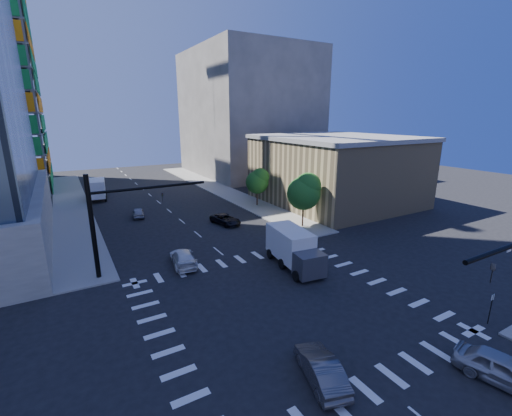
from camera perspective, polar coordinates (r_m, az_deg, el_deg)
ground at (r=26.75m, az=4.53°, el=-15.69°), size 160.00×160.00×0.00m
road_markings at (r=26.75m, az=4.53°, el=-15.68°), size 20.00×20.00×0.01m
sidewalk_ne at (r=65.61m, az=-6.20°, el=3.13°), size 5.00×60.00×0.15m
sidewalk_nw at (r=60.38m, az=-28.43°, el=0.29°), size 5.00×60.00×0.15m
commercial_building at (r=56.51m, az=13.11°, el=6.27°), size 20.50×22.50×10.60m
bg_building_ne at (r=84.04m, az=-1.40°, el=15.41°), size 24.00×30.00×28.00m
signal_mast_nw at (r=31.57m, az=-23.07°, el=-1.13°), size 10.20×0.40×9.00m
tree_south at (r=42.63m, az=8.17°, el=2.83°), size 4.16×4.16×6.82m
tree_north at (r=52.68m, az=0.36°, el=4.58°), size 3.54×3.52×5.78m
no_parking_sign at (r=28.61m, az=34.56°, el=-13.24°), size 0.30×0.06×2.20m
car_nb_near at (r=23.78m, az=35.97°, el=-20.96°), size 2.91×4.99×1.60m
car_nb_far at (r=44.57m, az=-5.11°, el=-1.90°), size 3.14×5.01×1.29m
car_sb_near at (r=33.31m, az=-12.03°, el=-8.11°), size 2.71×5.22×1.45m
car_sb_mid at (r=50.27m, az=-19.03°, el=-0.71°), size 2.14×3.97×1.28m
car_sb_cross at (r=20.34m, az=10.77°, el=-24.80°), size 2.74×4.69×1.46m
box_truck_near at (r=31.94m, az=6.57°, el=-7.35°), size 3.57×6.84×3.43m
box_truck_far at (r=63.74m, az=-24.97°, el=2.75°), size 3.54×6.80×3.42m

